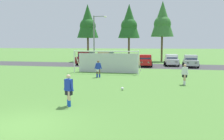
{
  "coord_description": "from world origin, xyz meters",
  "views": [
    {
      "loc": [
        5.32,
        -7.8,
        3.11
      ],
      "look_at": [
        1.0,
        11.13,
        1.04
      ],
      "focal_mm": 37.33,
      "sensor_mm": 36.0,
      "label": 1
    }
  ],
  "objects_px": {
    "soccer_ball": "(122,89)",
    "soccer_goal": "(107,61)",
    "player_defender_far": "(69,90)",
    "parked_car_slot_center": "(146,61)",
    "player_midfield_center": "(98,69)",
    "parked_car_slot_far_left": "(86,58)",
    "parked_car_slot_center_left": "(126,60)",
    "street_lamp": "(95,41)",
    "parked_car_slot_right": "(190,61)",
    "parked_car_slot_center_right": "(171,60)",
    "player_striker_near": "(185,74)",
    "parked_car_slot_left": "(106,58)"
  },
  "relations": [
    {
      "from": "soccer_ball",
      "to": "soccer_goal",
      "type": "distance_m",
      "value": 10.43
    },
    {
      "from": "player_defender_far",
      "to": "parked_car_slot_center",
      "type": "relative_size",
      "value": 0.38
    },
    {
      "from": "player_midfield_center",
      "to": "parked_car_slot_far_left",
      "type": "distance_m",
      "value": 15.34
    },
    {
      "from": "parked_car_slot_center_left",
      "to": "street_lamp",
      "type": "distance_m",
      "value": 6.67
    },
    {
      "from": "street_lamp",
      "to": "player_defender_far",
      "type": "bearing_deg",
      "value": -76.89
    },
    {
      "from": "player_defender_far",
      "to": "parked_car_slot_right",
      "type": "distance_m",
      "value": 25.27
    },
    {
      "from": "soccer_ball",
      "to": "parked_car_slot_center_left",
      "type": "height_order",
      "value": "parked_car_slot_center_left"
    },
    {
      "from": "parked_car_slot_center",
      "to": "parked_car_slot_center_right",
      "type": "distance_m",
      "value": 4.31
    },
    {
      "from": "soccer_goal",
      "to": "player_defender_far",
      "type": "distance_m",
      "value": 14.64
    },
    {
      "from": "parked_car_slot_center_right",
      "to": "parked_car_slot_right",
      "type": "distance_m",
      "value": 3.1
    },
    {
      "from": "parked_car_slot_right",
      "to": "street_lamp",
      "type": "bearing_deg",
      "value": -163.67
    },
    {
      "from": "soccer_ball",
      "to": "parked_car_slot_far_left",
      "type": "xyz_separation_m",
      "value": [
        -9.57,
        19.95,
        1.0
      ]
    },
    {
      "from": "soccer_ball",
      "to": "parked_car_slot_center_right",
      "type": "xyz_separation_m",
      "value": [
        3.8,
        20.74,
        0.77
      ]
    },
    {
      "from": "parked_car_slot_center_left",
      "to": "parked_car_slot_center",
      "type": "height_order",
      "value": "same"
    },
    {
      "from": "player_striker_near",
      "to": "parked_car_slot_center_right",
      "type": "height_order",
      "value": "parked_car_slot_center_right"
    },
    {
      "from": "soccer_goal",
      "to": "parked_car_slot_center_right",
      "type": "distance_m",
      "value": 13.23
    },
    {
      "from": "parked_car_slot_left",
      "to": "parked_car_slot_center_left",
      "type": "height_order",
      "value": "parked_car_slot_left"
    },
    {
      "from": "parked_car_slot_left",
      "to": "parked_car_slot_center_right",
      "type": "xyz_separation_m",
      "value": [
        10.1,
        0.78,
        -0.24
      ]
    },
    {
      "from": "player_defender_far",
      "to": "player_striker_near",
      "type": "bearing_deg",
      "value": 52.26
    },
    {
      "from": "parked_car_slot_center_left",
      "to": "parked_car_slot_right",
      "type": "height_order",
      "value": "same"
    },
    {
      "from": "parked_car_slot_center_left",
      "to": "street_lamp",
      "type": "xyz_separation_m",
      "value": [
        -3.45,
        -4.97,
        2.82
      ]
    },
    {
      "from": "player_defender_far",
      "to": "parked_car_slot_center_left",
      "type": "distance_m",
      "value": 25.05
    },
    {
      "from": "player_midfield_center",
      "to": "parked_car_slot_center_left",
      "type": "bearing_deg",
      "value": 88.73
    },
    {
      "from": "parked_car_slot_left",
      "to": "player_striker_near",
      "type": "bearing_deg",
      "value": -57.24
    },
    {
      "from": "parked_car_slot_left",
      "to": "parked_car_slot_center_right",
      "type": "relative_size",
      "value": 1.09
    },
    {
      "from": "player_defender_far",
      "to": "parked_car_slot_center",
      "type": "bearing_deg",
      "value": 85.17
    },
    {
      "from": "parked_car_slot_center_right",
      "to": "player_striker_near",
      "type": "bearing_deg",
      "value": -88.05
    },
    {
      "from": "player_defender_far",
      "to": "parked_car_slot_left",
      "type": "distance_m",
      "value": 25.15
    },
    {
      "from": "player_striker_near",
      "to": "player_defender_far",
      "type": "distance_m",
      "value": 10.3
    },
    {
      "from": "player_defender_far",
      "to": "street_lamp",
      "type": "xyz_separation_m",
      "value": [
        -4.67,
        20.06,
        2.87
      ]
    },
    {
      "from": "soccer_ball",
      "to": "parked_car_slot_far_left",
      "type": "bearing_deg",
      "value": 115.64
    },
    {
      "from": "parked_car_slot_center",
      "to": "parked_car_slot_center_right",
      "type": "height_order",
      "value": "same"
    },
    {
      "from": "parked_car_slot_left",
      "to": "parked_car_slot_far_left",
      "type": "bearing_deg",
      "value": -179.9
    },
    {
      "from": "parked_car_slot_left",
      "to": "street_lamp",
      "type": "height_order",
      "value": "street_lamp"
    },
    {
      "from": "soccer_ball",
      "to": "parked_car_slot_center_right",
      "type": "bearing_deg",
      "value": 79.62
    },
    {
      "from": "player_striker_near",
      "to": "parked_car_slot_center",
      "type": "height_order",
      "value": "parked_car_slot_center"
    },
    {
      "from": "soccer_ball",
      "to": "player_striker_near",
      "type": "bearing_deg",
      "value": 37.26
    },
    {
      "from": "player_striker_near",
      "to": "parked_car_slot_far_left",
      "type": "bearing_deg",
      "value": 130.06
    },
    {
      "from": "parked_car_slot_center",
      "to": "player_striker_near",
      "type": "bearing_deg",
      "value": -74.17
    },
    {
      "from": "parked_car_slot_left",
      "to": "parked_car_slot_right",
      "type": "relative_size",
      "value": 1.12
    },
    {
      "from": "player_midfield_center",
      "to": "player_defender_far",
      "type": "xyz_separation_m",
      "value": [
        1.54,
        -10.7,
        0.0
      ]
    },
    {
      "from": "soccer_ball",
      "to": "parked_car_slot_right",
      "type": "distance_m",
      "value": 20.12
    },
    {
      "from": "parked_car_slot_left",
      "to": "soccer_goal",
      "type": "bearing_deg",
      "value": -74.88
    },
    {
      "from": "soccer_ball",
      "to": "soccer_goal",
      "type": "relative_size",
      "value": 0.03
    },
    {
      "from": "player_striker_near",
      "to": "player_midfield_center",
      "type": "height_order",
      "value": "same"
    },
    {
      "from": "player_defender_far",
      "to": "parked_car_slot_right",
      "type": "height_order",
      "value": "parked_car_slot_right"
    },
    {
      "from": "parked_car_slot_far_left",
      "to": "parked_car_slot_center_left",
      "type": "relative_size",
      "value": 1.09
    },
    {
      "from": "player_defender_far",
      "to": "parked_car_slot_left",
      "type": "bearing_deg",
      "value": 100.05
    },
    {
      "from": "parked_car_slot_center_right",
      "to": "parked_car_slot_center",
      "type": "bearing_deg",
      "value": -150.17
    },
    {
      "from": "parked_car_slot_center_left",
      "to": "parked_car_slot_center_right",
      "type": "xyz_separation_m",
      "value": [
        6.94,
        0.52,
        0.0
      ]
    }
  ]
}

